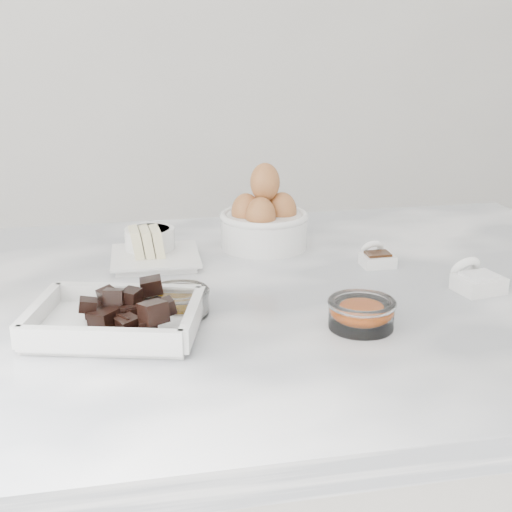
{
  "coord_description": "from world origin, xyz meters",
  "views": [
    {
      "loc": [
        -0.17,
        -0.89,
        1.29
      ],
      "look_at": [
        0.02,
        0.03,
        0.98
      ],
      "focal_mm": 50.0,
      "sensor_mm": 36.0,
      "label": 1
    }
  ],
  "objects": [
    {
      "name": "marble_slab",
      "position": [
        0.0,
        0.0,
        0.92
      ],
      "size": [
        1.2,
        0.8,
        0.04
      ],
      "primitive_type": "cube",
      "color": "white",
      "rests_on": "cabinet"
    },
    {
      "name": "salt_spoon",
      "position": [
        0.31,
        -0.06,
        0.96
      ],
      "size": [
        0.07,
        0.08,
        0.05
      ],
      "color": "white",
      "rests_on": "marble_slab"
    },
    {
      "name": "zest_bowl",
      "position": [
        0.11,
        -0.15,
        0.96
      ],
      "size": [
        0.08,
        0.08,
        0.04
      ],
      "color": "white",
      "rests_on": "marble_slab"
    },
    {
      "name": "vanilla_spoon",
      "position": [
        0.21,
        0.07,
        0.95
      ],
      "size": [
        0.05,
        0.06,
        0.04
      ],
      "color": "white",
      "rests_on": "marble_slab"
    },
    {
      "name": "honey_bowl",
      "position": [
        -0.1,
        -0.06,
        0.96
      ],
      "size": [
        0.08,
        0.08,
        0.03
      ],
      "color": "white",
      "rests_on": "marble_slab"
    },
    {
      "name": "butter_plate",
      "position": [
        -0.11,
        0.15,
        0.96
      ],
      "size": [
        0.14,
        0.14,
        0.06
      ],
      "color": "white",
      "rests_on": "marble_slab"
    },
    {
      "name": "chocolate_dish",
      "position": [
        -0.18,
        -0.1,
        0.96
      ],
      "size": [
        0.23,
        0.2,
        0.05
      ],
      "color": "white",
      "rests_on": "marble_slab"
    },
    {
      "name": "egg_bowl",
      "position": [
        0.07,
        0.2,
        0.99
      ],
      "size": [
        0.15,
        0.15,
        0.14
      ],
      "color": "white",
      "rests_on": "marble_slab"
    },
    {
      "name": "sugar_ramekin",
      "position": [
        -0.12,
        0.18,
        0.97
      ],
      "size": [
        0.08,
        0.08,
        0.05
      ],
      "color": "white",
      "rests_on": "marble_slab"
    }
  ]
}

